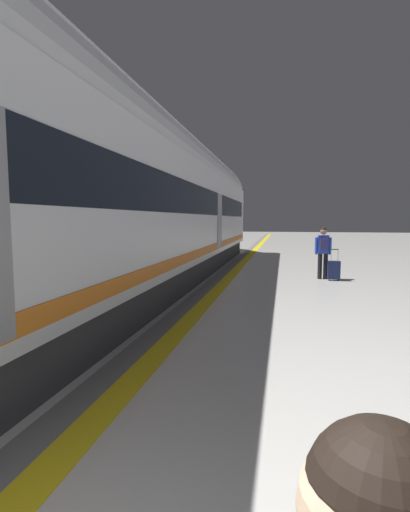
{
  "coord_description": "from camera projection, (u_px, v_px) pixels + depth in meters",
  "views": [
    {
      "loc": [
        0.93,
        -0.19,
        1.96
      ],
      "look_at": [
        -0.73,
        7.78,
        1.16
      ],
      "focal_mm": 26.43,
      "sensor_mm": 36.0,
      "label": 1
    }
  ],
  "objects": [
    {
      "name": "passenger_near",
      "position": [
        323.0,
        249.0,
        12.31
      ],
      "size": [
        0.53,
        0.34,
        1.7
      ],
      "color": "black",
      "rests_on": "ground"
    },
    {
      "name": "suitcase_near",
      "position": [
        334.0,
        270.0,
        12.07
      ],
      "size": [
        0.38,
        0.24,
        1.02
      ],
      "color": "#19234C",
      "rests_on": "ground"
    },
    {
      "name": "safety_line_strip",
      "position": [
        217.0,
        290.0,
        10.47
      ],
      "size": [
        0.36,
        80.0,
        0.01
      ],
      "primitive_type": "cube",
      "color": "yellow",
      "rests_on": "ground"
    },
    {
      "name": "tactile_edge_band",
      "position": [
        207.0,
        289.0,
        10.53
      ],
      "size": [
        0.54,
        80.0,
        0.01
      ],
      "primitive_type": "cube",
      "color": "slate",
      "rests_on": "ground"
    },
    {
      "name": "high_speed_train",
      "position": [
        103.0,
        194.0,
        8.04
      ],
      "size": [
        2.94,
        33.2,
        4.97
      ],
      "color": "#38383D",
      "rests_on": "ground"
    }
  ]
}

